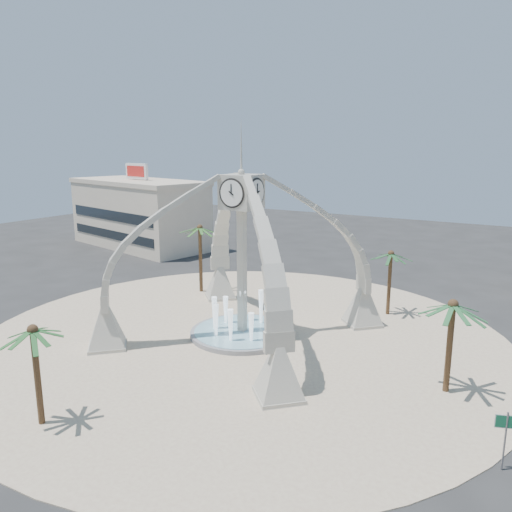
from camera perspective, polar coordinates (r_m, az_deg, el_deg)
The scene contains 10 objects.
ground at distance 38.92m, azimuth -1.56°, elevation -9.08°, with size 140.00×140.00×0.00m, color #282828.
plaza at distance 38.91m, azimuth -1.56°, elevation -9.04°, with size 40.00×40.00×0.06m, color beige.
clock_tower at distance 37.04m, azimuth -1.62°, elevation 0.30°, with size 17.94×17.94×16.30m.
fountain at distance 38.82m, azimuth -1.57°, elevation -8.68°, with size 8.00×8.00×3.62m.
building_nw at distance 74.21m, azimuth -13.24°, elevation 4.80°, with size 23.75×13.73×11.90m.
palm_east at distance 30.79m, azimuth 21.59°, elevation -5.30°, with size 4.84×4.84×6.15m.
palm_west at distance 49.01m, azimuth -6.44°, elevation 3.12°, with size 4.23×4.23×7.22m.
palm_north at distance 43.62m, azimuth 15.17°, elevation 0.16°, with size 3.90×3.90×6.05m.
palm_south at distance 27.76m, azimuth -24.16°, elevation -7.86°, with size 3.62×3.62×5.90m.
street_sign at distance 25.86m, azimuth 26.69°, elevation -17.25°, with size 0.98×0.41×2.85m.
Camera 1 is at (19.72, -30.37, 14.28)m, focal length 35.00 mm.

